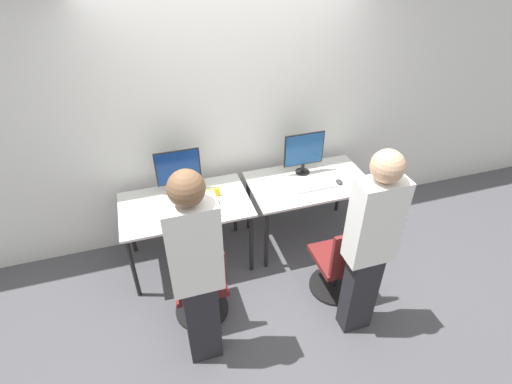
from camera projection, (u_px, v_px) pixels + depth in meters
ground_plane at (260, 271)px, 4.05m from camera, size 20.00×20.00×0.00m
wall_back at (234, 109)px, 3.89m from camera, size 12.00×0.05×2.80m
desk_left at (186, 210)px, 3.79m from camera, size 1.21×0.73×0.74m
monitor_left at (178, 170)px, 3.77m from camera, size 0.43×0.15×0.45m
keyboard_left at (187, 210)px, 3.65m from camera, size 0.45×0.17×0.02m
mouse_left at (216, 202)px, 3.74m from camera, size 0.06×0.09×0.03m
office_chair_left at (200, 289)px, 3.41m from camera, size 0.48×0.48×0.86m
person_left at (196, 268)px, 2.75m from camera, size 0.36×0.23×1.78m
desk_right at (308, 187)px, 4.10m from camera, size 1.21×0.73×0.74m
monitor_right at (304, 152)px, 4.05m from camera, size 0.43×0.15×0.45m
keyboard_right at (313, 186)px, 3.97m from camera, size 0.45×0.17×0.02m
mouse_right at (339, 182)px, 4.02m from camera, size 0.06×0.09×0.03m
office_chair_right at (341, 266)px, 3.64m from camera, size 0.48×0.48×0.86m
person_right at (370, 242)px, 2.98m from camera, size 0.36×0.23×1.75m
placard_left at (211, 193)px, 3.82m from camera, size 0.16×0.03×0.08m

